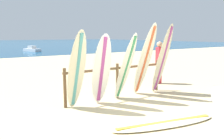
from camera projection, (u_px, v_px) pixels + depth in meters
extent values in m
plane|color=#D3BC8C|center=(153.00, 120.00, 5.38)|extent=(120.00, 120.00, 0.00)
cylinder|color=brown|center=(65.00, 88.00, 6.23)|extent=(0.09, 0.09, 1.12)
cylinder|color=brown|center=(117.00, 81.00, 7.23)|extent=(0.09, 0.09, 1.12)
cylinder|color=brown|center=(157.00, 75.00, 8.24)|extent=(0.09, 0.09, 1.12)
cylinder|color=brown|center=(117.00, 68.00, 7.17)|extent=(3.69, 0.08, 0.08)
ellipsoid|color=beige|center=(77.00, 71.00, 5.97)|extent=(0.58, 0.71, 2.17)
cube|color=teal|center=(77.00, 71.00, 5.97)|extent=(0.16, 0.63, 2.00)
ellipsoid|color=white|center=(101.00, 70.00, 6.34)|extent=(0.64, 0.79, 2.07)
cube|color=#A53F8C|center=(101.00, 70.00, 6.34)|extent=(0.21, 0.68, 1.91)
ellipsoid|color=white|center=(126.00, 67.00, 6.81)|extent=(0.62, 0.90, 2.10)
cube|color=#388C59|center=(126.00, 67.00, 6.81)|extent=(0.23, 0.78, 1.94)
ellipsoid|color=silver|center=(145.00, 60.00, 7.31)|extent=(0.54, 1.05, 2.41)
cube|color=#CC5933|center=(145.00, 60.00, 7.31)|extent=(0.15, 0.95, 2.22)
ellipsoid|color=beige|center=(162.00, 59.00, 7.68)|extent=(0.71, 0.82, 2.41)
cube|color=#A53F8C|center=(162.00, 59.00, 7.68)|extent=(0.23, 0.68, 2.22)
ellipsoid|color=beige|center=(165.00, 123.00, 5.11)|extent=(2.68, 1.16, 0.07)
cube|color=gold|center=(165.00, 123.00, 5.11)|extent=(2.37, 0.68, 0.08)
cube|color=#D8333F|center=(159.00, 74.00, 9.42)|extent=(0.25, 0.19, 0.83)
cube|color=#D8333F|center=(159.00, 56.00, 9.31)|extent=(0.31, 0.22, 0.70)
sphere|color=tan|center=(160.00, 44.00, 9.23)|extent=(0.24, 0.24, 0.24)
cube|color=silver|center=(32.00, 50.00, 28.30)|extent=(1.80, 2.56, 0.35)
cube|color=silver|center=(32.00, 47.00, 28.24)|extent=(0.94, 1.05, 0.36)
cube|color=white|center=(219.00, 94.00, 7.05)|extent=(0.72, 0.63, 0.36)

